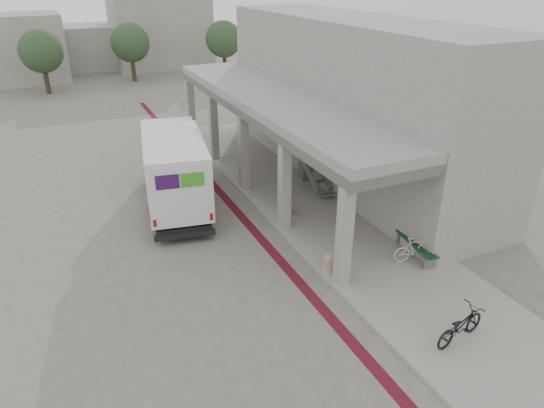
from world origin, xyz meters
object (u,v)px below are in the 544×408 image
utility_cabinet (306,167)px  bicycle_cream (416,249)px  fedex_truck (174,167)px  bench (416,246)px  bicycle_black (460,326)px

utility_cabinet → bicycle_cream: size_ratio=0.72×
fedex_truck → bench: bearing=-40.9°
fedex_truck → utility_cabinet: bearing=8.4°
fedex_truck → bicycle_cream: 9.89m
bicycle_black → bench: bearing=-34.9°
fedex_truck → bicycle_black: 12.23m
bicycle_black → utility_cabinet: bearing=-18.0°
fedex_truck → bicycle_cream: fedex_truck is taller
fedex_truck → bicycle_cream: bearing=-43.2°
utility_cabinet → bicycle_black: size_ratio=0.62×
bench → bicycle_black: (-1.73, -3.77, 0.12)m
bench → utility_cabinet: 7.42m
bicycle_cream → bicycle_black: bearing=171.9°
bench → bicycle_cream: bearing=-124.8°
utility_cabinet → fedex_truck: bearing=-175.4°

